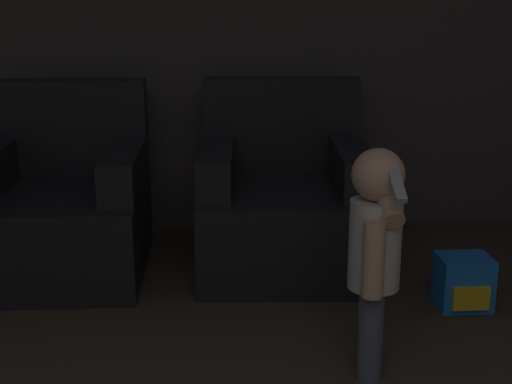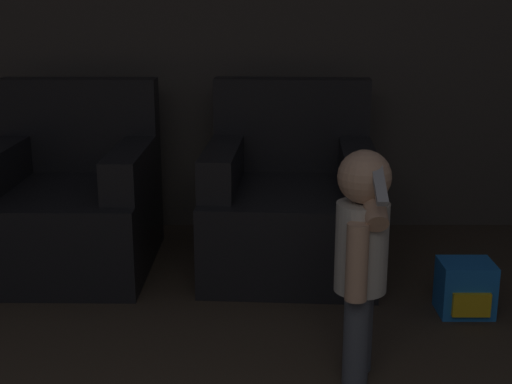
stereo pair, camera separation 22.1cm
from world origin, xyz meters
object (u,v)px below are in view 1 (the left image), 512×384
armchair_right (283,204)px  toy_backpack (463,282)px  armchair_left (60,208)px  person_toddler (375,245)px

armchair_right → toy_backpack: armchair_right is taller
armchair_left → toy_backpack: size_ratio=3.92×
armchair_left → person_toddler: bearing=-40.5°
armchair_left → armchair_right: size_ratio=0.96×
person_toddler → toy_backpack: (0.54, 0.54, -0.38)m
person_toddler → toy_backpack: 0.85m
armchair_left → armchair_right: 1.11m
armchair_right → toy_backpack: (0.73, -0.61, -0.20)m
person_toddler → armchair_left: bearing=-115.8°
armchair_right → person_toddler: (0.20, -1.15, 0.18)m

